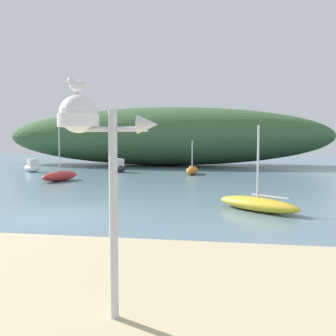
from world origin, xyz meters
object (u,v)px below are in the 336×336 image
object	(u,v)px
seagull_on_radar	(77,85)
mast_structure	(89,133)
sailboat_far_left	(257,204)
sailboat_outer_mooring	(192,170)
motorboat_inner_mooring	(32,167)
sailboat_off_point	(60,176)
motorboat_west_reach	(117,167)

from	to	relation	value
seagull_on_radar	mast_structure	bearing A→B (deg)	-1.13
sailboat_far_left	sailboat_outer_mooring	bearing A→B (deg)	104.34
seagull_on_radar	motorboat_inner_mooring	distance (m)	29.50
mast_structure	sailboat_far_left	world-z (taller)	mast_structure
motorboat_inner_mooring	sailboat_off_point	size ratio (longest dim) A/B	0.70
sailboat_far_left	motorboat_west_reach	size ratio (longest dim) A/B	1.27
motorboat_west_reach	motorboat_inner_mooring	bearing A→B (deg)	-170.73
seagull_on_radar	sailboat_outer_mooring	distance (m)	25.22
seagull_on_radar	motorboat_inner_mooring	bearing A→B (deg)	120.61
motorboat_inner_mooring	motorboat_west_reach	distance (m)	7.52
sailboat_outer_mooring	motorboat_west_reach	xyz separation A→B (m)	(-6.74, 1.45, 0.10)
motorboat_inner_mooring	motorboat_west_reach	bearing A→B (deg)	9.27
seagull_on_radar	motorboat_inner_mooring	world-z (taller)	seagull_on_radar
mast_structure	motorboat_west_reach	bearing A→B (deg)	106.19
sailboat_outer_mooring	motorboat_inner_mooring	bearing A→B (deg)	179.05
motorboat_inner_mooring	seagull_on_radar	bearing A→B (deg)	-59.39
mast_structure	seagull_on_radar	world-z (taller)	seagull_on_radar
mast_structure	sailboat_far_left	size ratio (longest dim) A/B	0.92
motorboat_inner_mooring	sailboat_far_left	distance (m)	24.00
sailboat_outer_mooring	sailboat_far_left	bearing A→B (deg)	-75.66
sailboat_outer_mooring	motorboat_west_reach	size ratio (longest dim) A/B	1.08
sailboat_outer_mooring	sailboat_far_left	size ratio (longest dim) A/B	0.85
sailboat_off_point	sailboat_far_left	bearing A→B (deg)	-36.01
seagull_on_radar	motorboat_west_reach	xyz separation A→B (m)	(-7.52, 26.47, -2.97)
mast_structure	seagull_on_radar	bearing A→B (deg)	178.87
sailboat_far_left	sailboat_off_point	bearing A→B (deg)	143.99
sailboat_far_left	motorboat_west_reach	distance (m)	20.04
mast_structure	motorboat_inner_mooring	xyz separation A→B (m)	(-15.11, 25.26, -2.33)
sailboat_off_point	sailboat_outer_mooring	distance (m)	10.60
seagull_on_radar	motorboat_inner_mooring	size ratio (longest dim) A/B	0.14
sailboat_far_left	motorboat_west_reach	bearing A→B (deg)	122.27
sailboat_far_left	motorboat_west_reach	world-z (taller)	sailboat_far_left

